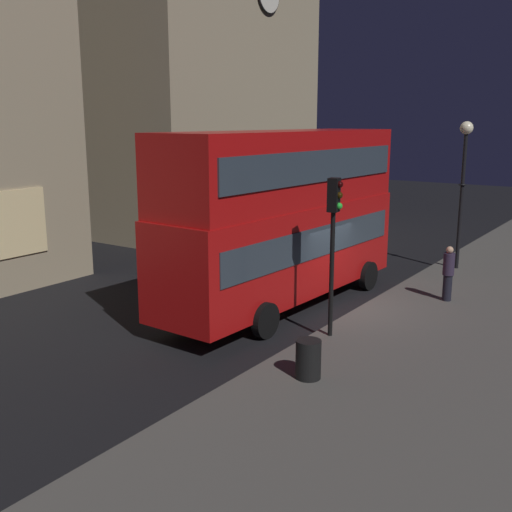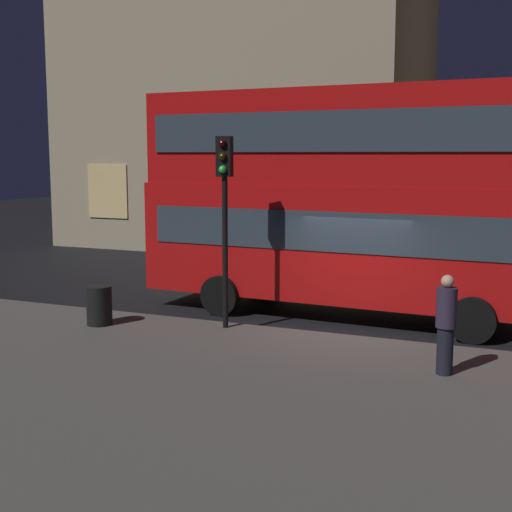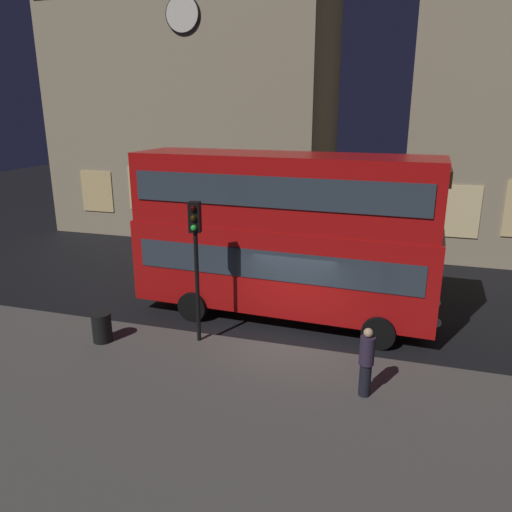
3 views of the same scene
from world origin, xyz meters
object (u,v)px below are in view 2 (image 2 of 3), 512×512
at_px(double_decker_bus, 343,192).
at_px(traffic_light_near_kerb, 225,192).
at_px(litter_bin, 99,305).
at_px(pedestrian, 446,323).

xyz_separation_m(double_decker_bus, traffic_light_near_kerb, (-1.84, -2.64, 0.10)).
bearing_deg(traffic_light_near_kerb, litter_bin, -171.56).
distance_m(pedestrian, litter_bin, 7.64).
bearing_deg(traffic_light_near_kerb, double_decker_bus, 45.80).
height_order(traffic_light_near_kerb, pedestrian, traffic_light_near_kerb).
height_order(pedestrian, litter_bin, pedestrian).
xyz_separation_m(pedestrian, litter_bin, (-7.60, 0.65, -0.46)).
bearing_deg(double_decker_bus, pedestrian, -51.05).
relative_size(double_decker_bus, litter_bin, 11.33).
xyz_separation_m(double_decker_bus, litter_bin, (-4.53, -3.50, -2.43)).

